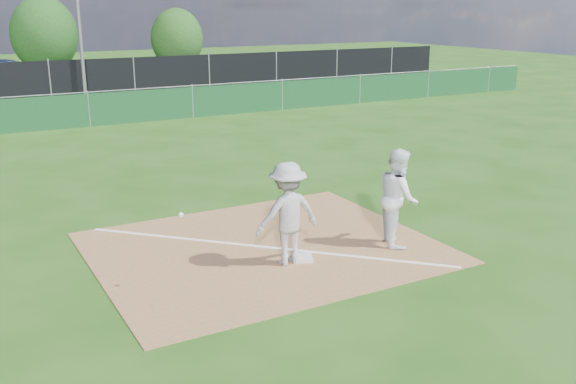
# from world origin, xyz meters

# --- Properties ---
(ground) EXTENTS (90.00, 90.00, 0.00)m
(ground) POSITION_xyz_m (0.00, 10.00, 0.00)
(ground) COLOR #1D460F
(ground) RESTS_ON ground
(infield_dirt) EXTENTS (6.00, 5.00, 0.02)m
(infield_dirt) POSITION_xyz_m (0.00, 1.00, 0.01)
(infield_dirt) COLOR brown
(infield_dirt) RESTS_ON ground
(foul_line) EXTENTS (5.01, 5.01, 0.01)m
(foul_line) POSITION_xyz_m (0.00, 1.00, 0.03)
(foul_line) COLOR white
(foul_line) RESTS_ON infield_dirt
(green_fence) EXTENTS (44.00, 0.05, 1.20)m
(green_fence) POSITION_xyz_m (0.00, 15.00, 0.60)
(green_fence) COLOR #0F381A
(green_fence) RESTS_ON ground
(black_fence) EXTENTS (46.00, 0.04, 1.80)m
(black_fence) POSITION_xyz_m (0.00, 23.00, 0.90)
(black_fence) COLOR black
(black_fence) RESTS_ON ground
(parking_lot) EXTENTS (46.00, 9.00, 0.01)m
(parking_lot) POSITION_xyz_m (0.00, 28.00, 0.01)
(parking_lot) COLOR black
(parking_lot) RESTS_ON ground
(light_pole) EXTENTS (0.16, 0.16, 8.00)m
(light_pole) POSITION_xyz_m (1.50, 22.70, 4.00)
(light_pole) COLOR slate
(light_pole) RESTS_ON ground
(first_base) EXTENTS (0.45, 0.45, 0.07)m
(first_base) POSITION_xyz_m (0.31, 0.13, 0.06)
(first_base) COLOR silver
(first_base) RESTS_ON infield_dirt
(play_at_first) EXTENTS (2.54, 0.67, 1.77)m
(play_at_first) POSITION_xyz_m (0.03, 0.16, 0.90)
(play_at_first) COLOR #AFAFB1
(play_at_first) RESTS_ON infield_dirt
(runner) EXTENTS (0.98, 1.08, 1.81)m
(runner) POSITION_xyz_m (2.27, 0.02, 0.90)
(runner) COLOR white
(runner) RESTS_ON ground
(car_mid) EXTENTS (4.97, 2.43, 1.57)m
(car_mid) POSITION_xyz_m (-1.08, 27.24, 0.79)
(car_mid) COLOR black
(car_mid) RESTS_ON parking_lot
(car_right) EXTENTS (4.49, 2.02, 1.28)m
(car_right) POSITION_xyz_m (5.24, 27.31, 0.65)
(car_right) COLOR black
(car_right) RESTS_ON parking_lot
(tree_mid) EXTENTS (4.08, 4.08, 4.84)m
(tree_mid) POSITION_xyz_m (1.76, 34.71, 2.49)
(tree_mid) COLOR #382316
(tree_mid) RESTS_ON ground
(tree_right) EXTENTS (3.46, 3.46, 4.10)m
(tree_right) POSITION_xyz_m (9.94, 33.24, 2.11)
(tree_right) COLOR #382316
(tree_right) RESTS_ON ground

